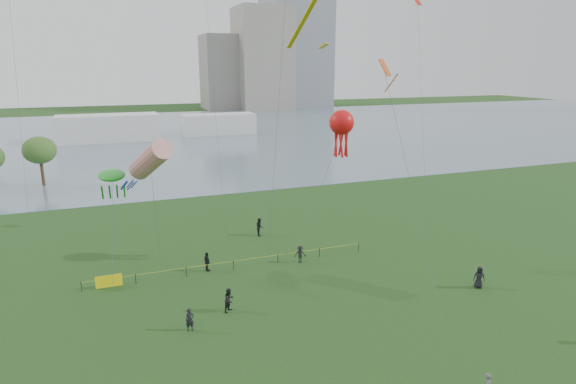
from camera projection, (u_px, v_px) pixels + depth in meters
name	position (u px, v px, depth m)	size (l,w,h in m)	color
ground_plane	(348.00, 367.00, 27.79)	(400.00, 400.00, 0.00)	#143310
lake	(161.00, 136.00, 118.39)	(400.00, 120.00, 0.08)	slate
building_mid	(263.00, 59.00, 185.18)	(20.00, 20.00, 38.00)	gray
building_low	(224.00, 72.00, 187.19)	(16.00, 18.00, 28.00)	gray
pavilion_left	(108.00, 128.00, 109.06)	(22.00, 8.00, 6.00)	silver
pavilion_right	(218.00, 124.00, 120.66)	(18.00, 7.00, 5.00)	silver
fence	(160.00, 274.00, 38.87)	(24.07, 0.07, 1.05)	black
spectator_a	(229.00, 300.00, 33.89)	(0.85, 0.66, 1.74)	black
spectator_b	(300.00, 254.00, 42.31)	(1.00, 0.58, 1.55)	black
spectator_c	(207.00, 262.00, 40.53)	(0.98, 0.41, 1.67)	black
spectator_d	(479.00, 277.00, 37.49)	(0.86, 0.56, 1.75)	black
spectator_f	(190.00, 320.00, 31.42)	(0.57, 0.37, 1.56)	black
spectator_g	(260.00, 227.00, 49.09)	(0.88, 0.69, 1.81)	black
kite_windsock	(150.00, 160.00, 37.97)	(4.20, 5.03, 11.51)	#3F3F42
kite_creature	(112.00, 176.00, 39.12)	(2.11, 6.26, 8.59)	#3F3F42
kite_octopus	(342.00, 124.00, 40.23)	(6.89, 4.45, 13.30)	#3F3F42
kite_delta	(389.00, 83.00, 32.75)	(2.52, 12.82, 17.30)	#3F3F42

